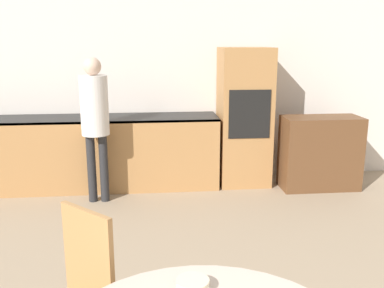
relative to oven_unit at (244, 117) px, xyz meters
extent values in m
cube|color=silver|center=(-0.85, 0.34, 0.42)|extent=(7.19, 0.05, 2.60)
cube|color=#AD7A47|center=(-1.98, -0.01, -0.42)|extent=(3.23, 0.60, 0.92)
cube|color=black|center=(-1.98, -0.01, 0.02)|extent=(3.23, 0.60, 0.03)
cube|color=#AD7A47|center=(0.00, 0.00, 0.00)|extent=(0.65, 0.58, 1.77)
cube|color=black|center=(0.00, -0.29, 0.09)|extent=(0.52, 0.01, 0.60)
cube|color=brown|center=(0.93, -0.30, -0.42)|extent=(0.97, 0.45, 0.93)
cube|color=#AD7A47|center=(-1.56, -3.28, -0.14)|extent=(0.29, 0.29, 0.55)
cylinder|color=#262628|center=(-1.91, -0.50, -0.48)|extent=(0.10, 0.10, 0.81)
cylinder|color=#262628|center=(-1.76, -0.50, -0.48)|extent=(0.10, 0.10, 0.81)
cylinder|color=silver|center=(-1.84, -0.50, 0.26)|extent=(0.31, 0.31, 0.67)
sphere|color=beige|center=(-1.84, -0.50, 0.69)|extent=(0.20, 0.20, 0.20)
cylinder|color=beige|center=(-1.04, -3.62, -0.12)|extent=(0.16, 0.16, 0.05)
camera|label=1|loc=(-1.22, -5.36, 0.97)|focal=40.00mm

